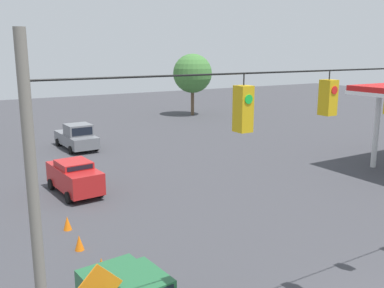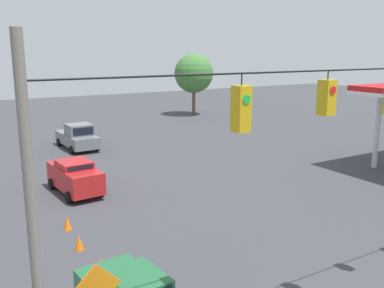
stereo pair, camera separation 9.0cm
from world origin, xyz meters
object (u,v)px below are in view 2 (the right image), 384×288
at_px(traffic_cone_second, 101,266).
at_px(pickup_truck_grey_withflow_deep, 78,137).
at_px(sedan_red_withflow_far, 75,176).
at_px(traffic_cone_third, 79,242).
at_px(tree_horizon_right, 194,74).
at_px(traffic_cone_fourth, 67,223).

bearing_deg(traffic_cone_second, pickup_truck_grey_withflow_deep, -103.89).
bearing_deg(pickup_truck_grey_withflow_deep, sedan_red_withflow_far, 73.25).
bearing_deg(traffic_cone_second, traffic_cone_third, -86.92).
bearing_deg(traffic_cone_third, pickup_truck_grey_withflow_deep, -105.94).
xyz_separation_m(sedan_red_withflow_far, traffic_cone_third, (1.88, 7.16, -0.66)).
bearing_deg(traffic_cone_third, sedan_red_withflow_far, -104.68).
height_order(pickup_truck_grey_withflow_deep, traffic_cone_second, pickup_truck_grey_withflow_deep).
xyz_separation_m(sedan_red_withflow_far, traffic_cone_second, (1.75, 9.48, -0.66)).
bearing_deg(traffic_cone_second, tree_horizon_right, -125.78).
xyz_separation_m(pickup_truck_grey_withflow_deep, traffic_cone_third, (5.22, 18.27, -0.66)).
bearing_deg(pickup_truck_grey_withflow_deep, traffic_cone_fourth, 72.35).
bearing_deg(tree_horizon_right, traffic_cone_fourth, 49.92).
bearing_deg(traffic_cone_third, traffic_cone_fourth, -93.10).
distance_m(traffic_cone_third, tree_horizon_right, 37.90).
bearing_deg(traffic_cone_fourth, tree_horizon_right, -130.08).
height_order(traffic_cone_second, tree_horizon_right, tree_horizon_right).
relative_size(sedan_red_withflow_far, traffic_cone_second, 7.02).
relative_size(sedan_red_withflow_far, traffic_cone_third, 7.02).
distance_m(pickup_truck_grey_withflow_deep, tree_horizon_right, 21.62).
bearing_deg(pickup_truck_grey_withflow_deep, traffic_cone_third, 74.06).
distance_m(traffic_cone_second, traffic_cone_fourth, 4.58).
relative_size(pickup_truck_grey_withflow_deep, traffic_cone_third, 8.41).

